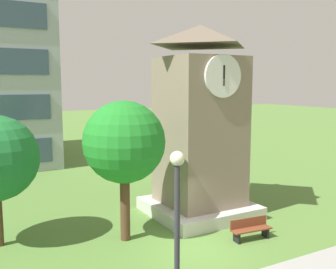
{
  "coord_description": "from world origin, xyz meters",
  "views": [
    {
      "loc": [
        -8.12,
        -12.31,
        6.49
      ],
      "look_at": [
        1.21,
        4.43,
        3.97
      ],
      "focal_mm": 41.71,
      "sensor_mm": 36.0,
      "label": 1
    }
  ],
  "objects_px": {
    "clock_tower": "(200,133)",
    "tree_streetside": "(124,143)",
    "park_bench": "(251,229)",
    "street_lamp": "(177,223)"
  },
  "relations": [
    {
      "from": "clock_tower",
      "to": "park_bench",
      "type": "xyz_separation_m",
      "value": [
        0.09,
        -3.75,
        -3.62
      ]
    },
    {
      "from": "clock_tower",
      "to": "tree_streetside",
      "type": "xyz_separation_m",
      "value": [
        -4.5,
        -1.23,
        0.02
      ]
    },
    {
      "from": "park_bench",
      "to": "street_lamp",
      "type": "distance_m",
      "value": 7.74
    },
    {
      "from": "street_lamp",
      "to": "tree_streetside",
      "type": "relative_size",
      "value": 0.84
    },
    {
      "from": "park_bench",
      "to": "tree_streetside",
      "type": "bearing_deg",
      "value": 151.2
    },
    {
      "from": "tree_streetside",
      "to": "park_bench",
      "type": "bearing_deg",
      "value": -28.8
    },
    {
      "from": "park_bench",
      "to": "tree_streetside",
      "type": "height_order",
      "value": "tree_streetside"
    },
    {
      "from": "park_bench",
      "to": "street_lamp",
      "type": "height_order",
      "value": "street_lamp"
    },
    {
      "from": "clock_tower",
      "to": "tree_streetside",
      "type": "relative_size",
      "value": 1.59
    },
    {
      "from": "street_lamp",
      "to": "park_bench",
      "type": "bearing_deg",
      "value": 34.46
    }
  ]
}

